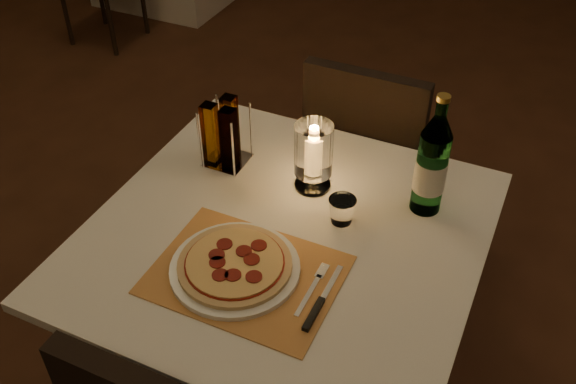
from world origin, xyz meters
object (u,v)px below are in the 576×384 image
at_px(tumbler, 342,210).
at_px(plate, 235,268).
at_px(water_bottle, 432,166).
at_px(hurricane_candle, 314,152).
at_px(pizza, 235,264).
at_px(main_table, 285,321).
at_px(chair_far, 369,147).

bearing_deg(tumbler, plate, -121.03).
relative_size(water_bottle, hurricane_candle, 1.73).
bearing_deg(pizza, main_table, 74.49).
bearing_deg(water_bottle, chair_far, 123.30).
xyz_separation_m(pizza, water_bottle, (0.36, 0.43, 0.12)).
bearing_deg(plate, hurricane_candle, 83.89).
bearing_deg(pizza, tumbler, 58.98).
bearing_deg(plate, chair_far, 86.80).
xyz_separation_m(plate, hurricane_candle, (0.04, 0.39, 0.11)).
bearing_deg(water_bottle, tumbler, -141.67).
bearing_deg(pizza, plate, -146.71).
distance_m(plate, tumbler, 0.33).
bearing_deg(plate, main_table, 74.48).
relative_size(main_table, hurricane_candle, 4.88).
distance_m(main_table, water_bottle, 0.64).
xyz_separation_m(main_table, tumbler, (0.12, 0.10, 0.40)).
bearing_deg(main_table, chair_far, 90.00).
xyz_separation_m(chair_far, tumbler, (0.12, -0.61, 0.23)).
xyz_separation_m(pizza, hurricane_candle, (0.04, 0.39, 0.09)).
height_order(plate, pizza, pizza).
height_order(plate, water_bottle, water_bottle).
height_order(pizza, tumbler, tumbler).
xyz_separation_m(tumbler, water_bottle, (0.19, 0.15, 0.11)).
bearing_deg(main_table, water_bottle, 39.14).
relative_size(chair_far, pizza, 3.21).
height_order(main_table, hurricane_candle, hurricane_candle).
relative_size(plate, water_bottle, 0.90).
height_order(tumbler, water_bottle, water_bottle).
bearing_deg(pizza, chair_far, 86.80).
xyz_separation_m(pizza, tumbler, (0.17, 0.28, 0.01)).
bearing_deg(chair_far, hurricane_candle, -90.99).
bearing_deg(tumbler, pizza, -121.02).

